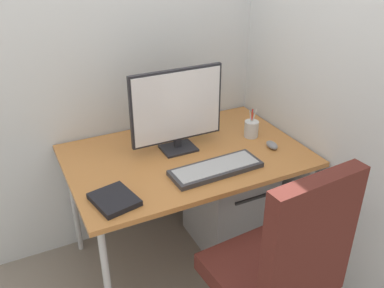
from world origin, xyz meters
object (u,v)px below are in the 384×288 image
object	(u,v)px
monitor	(177,108)
keyboard	(216,169)
filing_cabinet	(229,196)
pen_holder	(251,129)
mouse	(272,145)
coffee_mug	(200,114)
notebook	(114,200)
office_chair	(281,267)

from	to	relation	value
monitor	keyboard	bearing A→B (deg)	-75.99
filing_cabinet	keyboard	size ratio (longest dim) A/B	1.36
monitor	pen_holder	distance (m)	0.49
filing_cabinet	pen_holder	xyz separation A→B (m)	(0.11, -0.02, 0.46)
mouse	coffee_mug	size ratio (longest dim) A/B	0.77
mouse	pen_holder	distance (m)	0.17
mouse	notebook	distance (m)	0.94
filing_cabinet	notebook	size ratio (longest dim) A/B	3.16
keyboard	mouse	distance (m)	0.40
keyboard	notebook	bearing A→B (deg)	-176.83
filing_cabinet	coffee_mug	distance (m)	0.54
mouse	coffee_mug	world-z (taller)	coffee_mug
monitor	pen_holder	bearing A→B (deg)	-6.98
notebook	office_chair	bearing A→B (deg)	-56.34
monitor	coffee_mug	size ratio (longest dim) A/B	4.41
keyboard	notebook	xyz separation A→B (m)	(-0.54, -0.03, -0.00)
notebook	filing_cabinet	bearing A→B (deg)	8.78
keyboard	mouse	xyz separation A→B (m)	(0.40, 0.08, 0.00)
filing_cabinet	keyboard	bearing A→B (deg)	-133.56
pen_holder	filing_cabinet	bearing A→B (deg)	168.28
notebook	mouse	bearing A→B (deg)	-5.42
mouse	notebook	size ratio (longest dim) A/B	0.44
pen_holder	keyboard	bearing A→B (deg)	-146.49
coffee_mug	office_chair	bearing A→B (deg)	-99.57
filing_cabinet	mouse	distance (m)	0.49
office_chair	pen_holder	distance (m)	0.91
monitor	keyboard	xyz separation A→B (m)	(0.07, -0.30, -0.23)
keyboard	notebook	distance (m)	0.54
filing_cabinet	pen_holder	distance (m)	0.47
keyboard	notebook	world-z (taller)	keyboard
monitor	pen_holder	world-z (taller)	monitor
office_chair	keyboard	xyz separation A→B (m)	(-0.00, 0.56, 0.17)
filing_cabinet	pen_holder	bearing A→B (deg)	-11.72
notebook	pen_holder	bearing A→B (deg)	4.99
coffee_mug	notebook	bearing A→B (deg)	-141.52
office_chair	keyboard	world-z (taller)	office_chair
notebook	monitor	bearing A→B (deg)	23.64
pen_holder	monitor	bearing A→B (deg)	173.02
mouse	coffee_mug	bearing A→B (deg)	120.48
keyboard	pen_holder	bearing A→B (deg)	33.51
keyboard	coffee_mug	xyz separation A→B (m)	(0.19, 0.55, 0.04)
keyboard	mouse	world-z (taller)	mouse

